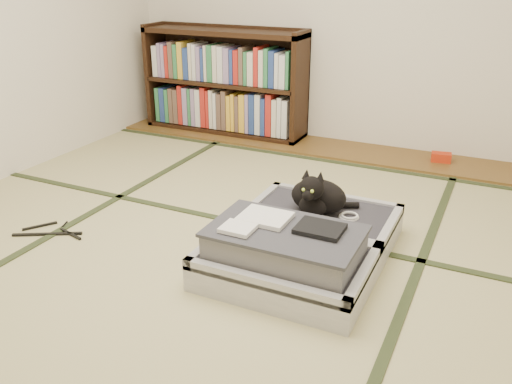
% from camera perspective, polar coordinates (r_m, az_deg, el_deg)
% --- Properties ---
extents(floor, '(4.50, 4.50, 0.00)m').
position_cam_1_polar(floor, '(2.97, -3.81, -6.67)').
color(floor, '#BABB7C').
rests_on(floor, ground).
extents(wood_strip, '(4.00, 0.50, 0.02)m').
position_cam_1_polar(wood_strip, '(4.66, 8.23, 4.52)').
color(wood_strip, brown).
rests_on(wood_strip, ground).
extents(red_item, '(0.16, 0.11, 0.07)m').
position_cam_1_polar(red_item, '(4.52, 18.91, 3.48)').
color(red_item, red).
rests_on(red_item, wood_strip).
extents(tatami_borders, '(4.00, 4.50, 0.01)m').
position_cam_1_polar(tatami_borders, '(3.36, 0.29, -2.86)').
color(tatami_borders, '#2D381E').
rests_on(tatami_borders, ground).
extents(bookcase, '(1.52, 0.35, 0.97)m').
position_cam_1_polar(bookcase, '(5.02, -3.35, 11.26)').
color(bookcase, black).
rests_on(bookcase, wood_strip).
extents(suitcase, '(0.82, 1.10, 0.32)m').
position_cam_1_polar(suitcase, '(2.85, 4.75, -5.44)').
color(suitcase, silver).
rests_on(suitcase, floor).
extents(cat, '(0.37, 0.37, 0.29)m').
position_cam_1_polar(cat, '(3.03, 6.46, -0.46)').
color(cat, black).
rests_on(cat, suitcase).
extents(cable_coil, '(0.11, 0.11, 0.03)m').
position_cam_1_polar(cable_coil, '(3.05, 9.77, -2.54)').
color(cable_coil, white).
rests_on(cable_coil, suitcase).
extents(hanger, '(0.40, 0.28, 0.01)m').
position_cam_1_polar(hanger, '(3.41, -20.74, -3.94)').
color(hanger, black).
rests_on(hanger, floor).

